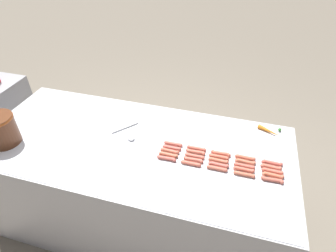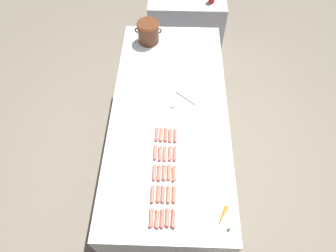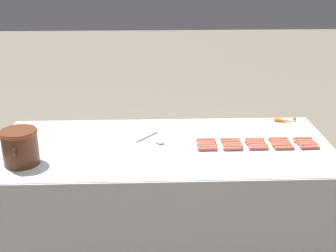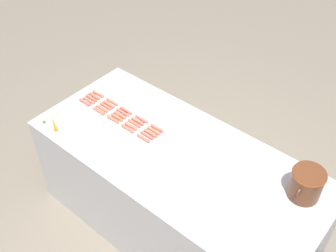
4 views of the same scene
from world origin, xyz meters
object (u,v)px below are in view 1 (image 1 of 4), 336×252
at_px(hot_dog_18, 196,152).
at_px(carrot, 270,131).
at_px(hot_dog_12, 218,161).
at_px(hot_dog_9, 168,155).
at_px(hot_dog_10, 272,171).
at_px(hot_dog_14, 170,151).
at_px(hot_dog_11, 244,166).
at_px(hot_dog_22, 221,153).
at_px(hot_dog_24, 173,144).
at_px(hot_dog_21, 245,158).
at_px(hot_dog_5, 273,175).
at_px(hot_dog_2, 217,169).
at_px(hot_dog_0, 272,180).
at_px(hot_dog_16, 245,162).
at_px(hot_dog_20, 272,163).
at_px(serving_spoon, 129,134).
at_px(hot_dog_6, 244,170).
at_px(hot_dog_4, 167,158).
at_px(hot_dog_7, 219,165).
at_px(hot_dog_8, 193,160).
at_px(hot_dog_3, 191,164).
at_px(hot_dog_23, 196,148).
at_px(hot_dog_17, 219,157).
at_px(hot_dog_13, 195,156).
at_px(bean_pot, 0,129).
at_px(hot_dog_15, 271,167).
at_px(hot_dog_19, 172,148).
at_px(hot_dog_1, 244,174).

xyz_separation_m(hot_dog_18, carrot, (0.37, -0.48, 0.00)).
bearing_deg(hot_dog_18, hot_dog_12, -103.99).
bearing_deg(hot_dog_9, hot_dog_10, -86.86).
bearing_deg(hot_dog_14, hot_dog_18, -77.04).
xyz_separation_m(hot_dog_11, hot_dog_22, (0.07, 0.16, 0.00)).
bearing_deg(hot_dog_24, hot_dog_21, -90.14).
distance_m(hot_dog_5, hot_dog_21, 0.21).
bearing_deg(hot_dog_2, hot_dog_0, -90.24).
relative_size(hot_dog_14, hot_dog_16, 1.00).
height_order(hot_dog_20, carrot, carrot).
relative_size(hot_dog_2, serving_spoon, 0.58).
distance_m(hot_dog_6, hot_dog_11, 0.03).
relative_size(hot_dog_4, carrot, 0.78).
relative_size(hot_dog_7, hot_dog_8, 1.00).
distance_m(hot_dog_3, hot_dog_20, 0.52).
distance_m(hot_dog_20, hot_dog_23, 0.49).
distance_m(hot_dog_17, hot_dog_21, 0.17).
bearing_deg(hot_dog_20, hot_dog_5, -177.54).
bearing_deg(hot_dog_20, hot_dog_10, -178.63).
height_order(hot_dog_11, carrot, carrot).
bearing_deg(hot_dog_10, hot_dog_13, 90.16).
distance_m(hot_dog_3, hot_dog_14, 0.18).
bearing_deg(hot_dog_21, hot_dog_13, 103.53).
xyz_separation_m(hot_dog_11, hot_dog_21, (0.08, 0.00, 0.00)).
relative_size(hot_dog_8, hot_dog_9, 1.00).
xyz_separation_m(hot_dog_0, bean_pot, (-0.14, 1.80, 0.11)).
xyz_separation_m(hot_dog_2, hot_dog_18, (0.11, 0.16, 0.00)).
relative_size(hot_dog_0, hot_dog_13, 1.00).
distance_m(hot_dog_15, hot_dog_18, 0.49).
distance_m(hot_dog_14, hot_dog_23, 0.18).
distance_m(hot_dog_7, hot_dog_19, 0.34).
xyz_separation_m(hot_dog_6, hot_dog_18, (0.07, 0.32, 0.00)).
bearing_deg(hot_dog_7, hot_dog_1, -103.09).
relative_size(hot_dog_1, hot_dog_2, 1.00).
xyz_separation_m(hot_dog_4, hot_dog_23, (0.15, -0.17, 0.00)).
bearing_deg(hot_dog_3, hot_dog_7, -77.69).
bearing_deg(hot_dog_21, hot_dog_2, 132.13).
height_order(hot_dog_8, hot_dog_13, same).
distance_m(hot_dog_15, hot_dog_23, 0.49).
bearing_deg(hot_dog_7, hot_dog_11, -77.42).
bearing_deg(hot_dog_1, hot_dog_20, -48.05).
distance_m(hot_dog_1, hot_dog_5, 0.18).
distance_m(hot_dog_9, hot_dog_10, 0.66).
bearing_deg(hot_dog_15, hot_dog_9, 96.23).
distance_m(hot_dog_11, hot_dog_17, 0.17).
bearing_deg(hot_dog_20, hot_dog_23, 89.75).
relative_size(hot_dog_10, hot_dog_11, 1.00).
distance_m(hot_dog_21, hot_dog_23, 0.32).
distance_m(hot_dog_10, carrot, 0.41).
bearing_deg(serving_spoon, hot_dog_12, -97.98).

